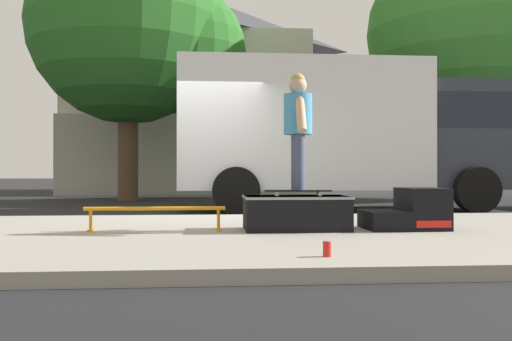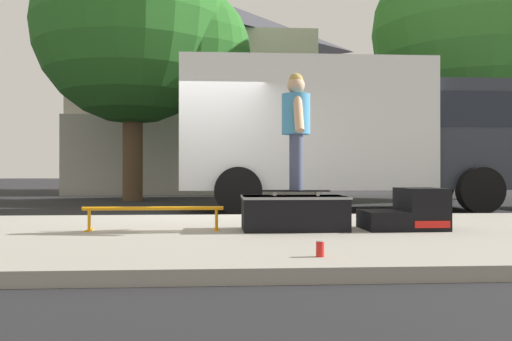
% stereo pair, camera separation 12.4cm
% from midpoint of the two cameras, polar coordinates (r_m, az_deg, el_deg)
% --- Properties ---
extents(ground_plane, '(140.00, 140.00, 0.00)m').
position_cam_midpoint_polar(ground_plane, '(9.37, -6.69, -5.05)').
color(ground_plane, black).
extents(sidewalk_slab, '(50.00, 5.00, 0.12)m').
position_cam_midpoint_polar(sidewalk_slab, '(6.38, -7.59, -6.78)').
color(sidewalk_slab, gray).
rests_on(sidewalk_slab, ground).
extents(skate_box, '(1.22, 0.71, 0.40)m').
position_cam_midpoint_polar(skate_box, '(6.47, 3.59, -4.26)').
color(skate_box, black).
rests_on(skate_box, sidewalk_slab).
extents(kicker_ramp, '(0.92, 0.71, 0.49)m').
position_cam_midpoint_polar(kicker_ramp, '(6.81, 15.12, -4.15)').
color(kicker_ramp, black).
rests_on(kicker_ramp, sidewalk_slab).
extents(grind_rail, '(1.62, 0.28, 0.28)m').
position_cam_midpoint_polar(grind_rail, '(6.51, -10.90, -4.25)').
color(grind_rail, orange).
rests_on(grind_rail, sidewalk_slab).
extents(skateboard, '(0.79, 0.27, 0.07)m').
position_cam_midpoint_polar(skateboard, '(6.46, 3.79, -2.13)').
color(skateboard, black).
rests_on(skateboard, skate_box).
extents(skater_kid, '(0.33, 0.70, 1.37)m').
position_cam_midpoint_polar(skater_kid, '(6.49, 3.79, 5.09)').
color(skater_kid, '#3F4766').
rests_on(skater_kid, skateboard).
extents(soda_can, '(0.07, 0.07, 0.13)m').
position_cam_midpoint_polar(soda_can, '(4.46, 6.54, -8.02)').
color(soda_can, red).
rests_on(soda_can, sidewalk_slab).
extents(box_truck, '(6.91, 2.63, 3.05)m').
position_cam_midpoint_polar(box_truck, '(11.90, 8.84, 4.17)').
color(box_truck, silver).
rests_on(box_truck, ground).
extents(street_tree_main, '(6.55, 5.95, 7.96)m').
position_cam_midpoint_polar(street_tree_main, '(18.29, 21.83, 12.51)').
color(street_tree_main, brown).
rests_on(street_tree_main, ground).
extents(street_tree_neighbour, '(6.10, 5.55, 7.72)m').
position_cam_midpoint_polar(street_tree_neighbour, '(16.41, -12.10, 13.85)').
color(street_tree_neighbour, brown).
rests_on(street_tree_neighbour, ground).
extents(house_behind, '(9.54, 8.22, 8.40)m').
position_cam_midpoint_polar(house_behind, '(23.62, -6.86, 8.17)').
color(house_behind, beige).
rests_on(house_behind, ground).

